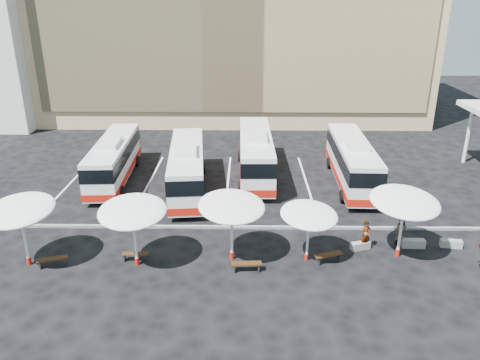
{
  "coord_description": "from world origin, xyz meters",
  "views": [
    {
      "loc": [
        1.4,
        -25.07,
        13.27
      ],
      "look_at": [
        1.0,
        3.0,
        2.2
      ],
      "focal_mm": 35.0,
      "sensor_mm": 36.0,
      "label": 1
    }
  ],
  "objects_px": {
    "wood_bench_3": "(329,256)",
    "conc_bench_0": "(360,246)",
    "bus_2": "(256,152)",
    "sunshade_1": "(132,211)",
    "sunshade_0": "(19,210)",
    "sunshade_3": "(309,215)",
    "wood_bench_0": "(52,260)",
    "passenger_1": "(401,230)",
    "bus_3": "(352,160)",
    "sunshade_2": "(232,207)",
    "sunshade_4": "(405,202)",
    "wood_bench_1": "(135,255)",
    "bus_1": "(187,166)",
    "conc_bench_2": "(451,244)",
    "conc_bench_1": "(413,243)",
    "passenger_0": "(366,235)",
    "bus_0": "(114,158)",
    "wood_bench_2": "(246,265)"
  },
  "relations": [
    {
      "from": "sunshade_1",
      "to": "passenger_0",
      "type": "xyz_separation_m",
      "value": [
        12.45,
        1.88,
        -2.26
      ]
    },
    {
      "from": "bus_1",
      "to": "passenger_0",
      "type": "xyz_separation_m",
      "value": [
        10.97,
        -8.47,
        -0.95
      ]
    },
    {
      "from": "sunshade_0",
      "to": "wood_bench_0",
      "type": "bearing_deg",
      "value": -6.73
    },
    {
      "from": "bus_1",
      "to": "conc_bench_0",
      "type": "relative_size",
      "value": 10.06
    },
    {
      "from": "sunshade_3",
      "to": "wood_bench_2",
      "type": "bearing_deg",
      "value": -160.54
    },
    {
      "from": "sunshade_3",
      "to": "conc_bench_2",
      "type": "xyz_separation_m",
      "value": [
        8.35,
        1.5,
        -2.46
      ]
    },
    {
      "from": "conc_bench_1",
      "to": "sunshade_1",
      "type": "bearing_deg",
      "value": -172.34
    },
    {
      "from": "sunshade_3",
      "to": "wood_bench_0",
      "type": "bearing_deg",
      "value": -176.5
    },
    {
      "from": "sunshade_0",
      "to": "sunshade_3",
      "type": "xyz_separation_m",
      "value": [
        14.76,
        0.66,
        -0.48
      ]
    },
    {
      "from": "wood_bench_2",
      "to": "conc_bench_0",
      "type": "relative_size",
      "value": 1.41
    },
    {
      "from": "bus_3",
      "to": "sunshade_4",
      "type": "xyz_separation_m",
      "value": [
        0.38,
        -10.79,
        1.42
      ]
    },
    {
      "from": "wood_bench_0",
      "to": "wood_bench_3",
      "type": "height_order",
      "value": "wood_bench_3"
    },
    {
      "from": "conc_bench_1",
      "to": "conc_bench_2",
      "type": "relative_size",
      "value": 1.1
    },
    {
      "from": "sunshade_2",
      "to": "sunshade_3",
      "type": "height_order",
      "value": "sunshade_2"
    },
    {
      "from": "wood_bench_2",
      "to": "conc_bench_1",
      "type": "bearing_deg",
      "value": 15.4
    },
    {
      "from": "wood_bench_2",
      "to": "bus_0",
      "type": "bearing_deg",
      "value": 128.35
    },
    {
      "from": "sunshade_2",
      "to": "sunshade_4",
      "type": "xyz_separation_m",
      "value": [
        9.05,
        0.43,
        0.12
      ]
    },
    {
      "from": "conc_bench_0",
      "to": "wood_bench_0",
      "type": "bearing_deg",
      "value": -173.0
    },
    {
      "from": "conc_bench_2",
      "to": "passenger_1",
      "type": "xyz_separation_m",
      "value": [
        -2.82,
        0.27,
        0.67
      ]
    },
    {
      "from": "sunshade_4",
      "to": "conc_bench_2",
      "type": "relative_size",
      "value": 3.88
    },
    {
      "from": "bus_1",
      "to": "sunshade_2",
      "type": "height_order",
      "value": "sunshade_2"
    },
    {
      "from": "passenger_1",
      "to": "bus_3",
      "type": "bearing_deg",
      "value": -44.98
    },
    {
      "from": "wood_bench_1",
      "to": "wood_bench_3",
      "type": "distance_m",
      "value": 10.36
    },
    {
      "from": "wood_bench_1",
      "to": "wood_bench_0",
      "type": "bearing_deg",
      "value": -171.53
    },
    {
      "from": "bus_1",
      "to": "conc_bench_2",
      "type": "relative_size",
      "value": 9.64
    },
    {
      "from": "sunshade_2",
      "to": "wood_bench_0",
      "type": "xyz_separation_m",
      "value": [
        -9.41,
        -0.87,
        -2.76
      ]
    },
    {
      "from": "sunshade_1",
      "to": "passenger_0",
      "type": "distance_m",
      "value": 12.79
    },
    {
      "from": "sunshade_2",
      "to": "wood_bench_1",
      "type": "relative_size",
      "value": 3.28
    },
    {
      "from": "sunshade_3",
      "to": "conc_bench_1",
      "type": "relative_size",
      "value": 3.12
    },
    {
      "from": "wood_bench_1",
      "to": "passenger_1",
      "type": "distance_m",
      "value": 14.88
    },
    {
      "from": "bus_0",
      "to": "bus_2",
      "type": "bearing_deg",
      "value": 3.08
    },
    {
      "from": "sunshade_3",
      "to": "bus_1",
      "type": "bearing_deg",
      "value": 127.75
    },
    {
      "from": "bus_0",
      "to": "conc_bench_2",
      "type": "bearing_deg",
      "value": -28.28
    },
    {
      "from": "wood_bench_1",
      "to": "bus_1",
      "type": "bearing_deg",
      "value": 80.55
    },
    {
      "from": "conc_bench_2",
      "to": "wood_bench_1",
      "type": "bearing_deg",
      "value": -174.49
    },
    {
      "from": "sunshade_3",
      "to": "wood_bench_2",
      "type": "distance_m",
      "value": 4.14
    },
    {
      "from": "sunshade_1",
      "to": "wood_bench_1",
      "type": "height_order",
      "value": "sunshade_1"
    },
    {
      "from": "wood_bench_3",
      "to": "conc_bench_0",
      "type": "xyz_separation_m",
      "value": [
        2.01,
        1.41,
        -0.16
      ]
    },
    {
      "from": "bus_3",
      "to": "sunshade_0",
      "type": "height_order",
      "value": "sunshade_0"
    },
    {
      "from": "sunshade_1",
      "to": "sunshade_2",
      "type": "bearing_deg",
      "value": 7.3
    },
    {
      "from": "bus_2",
      "to": "sunshade_1",
      "type": "relative_size",
      "value": 2.97
    },
    {
      "from": "passenger_0",
      "to": "sunshade_2",
      "type": "bearing_deg",
      "value": 168.32
    },
    {
      "from": "bus_0",
      "to": "conc_bench_1",
      "type": "height_order",
      "value": "bus_0"
    },
    {
      "from": "bus_0",
      "to": "wood_bench_1",
      "type": "xyz_separation_m",
      "value": [
        4.16,
        -11.86,
        -1.42
      ]
    },
    {
      "from": "sunshade_0",
      "to": "bus_0",
      "type": "bearing_deg",
      "value": 83.59
    },
    {
      "from": "sunshade_4",
      "to": "passenger_1",
      "type": "xyz_separation_m",
      "value": [
        0.5,
        1.3,
        -2.35
      ]
    },
    {
      "from": "sunshade_2",
      "to": "bus_0",
      "type": "bearing_deg",
      "value": 128.83
    },
    {
      "from": "conc_bench_2",
      "to": "bus_0",
      "type": "bearing_deg",
      "value": 154.91
    },
    {
      "from": "bus_1",
      "to": "sunshade_0",
      "type": "xyz_separation_m",
      "value": [
        -7.21,
        -10.42,
        1.36
      ]
    },
    {
      "from": "bus_1",
      "to": "wood_bench_1",
      "type": "height_order",
      "value": "bus_1"
    }
  ]
}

